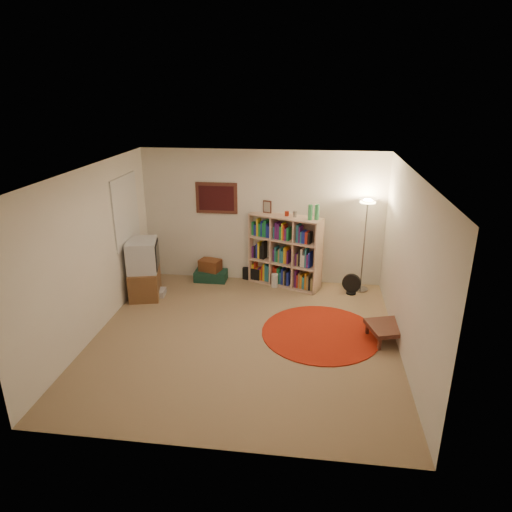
{
  "coord_description": "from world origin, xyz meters",
  "views": [
    {
      "loc": [
        0.94,
        -5.9,
        3.55
      ],
      "look_at": [
        0.1,
        0.6,
        1.1
      ],
      "focal_mm": 32.0,
      "sensor_mm": 36.0,
      "label": 1
    }
  ],
  "objects": [
    {
      "name": "room",
      "position": [
        -0.05,
        0.05,
        1.26
      ],
      "size": [
        4.54,
        4.54,
        2.54
      ],
      "color": "#8B7051",
      "rests_on": "ground"
    },
    {
      "name": "bookshelf",
      "position": [
        0.44,
        2.07,
        0.65
      ],
      "size": [
        1.4,
        0.85,
        1.62
      ],
      "rotation": [
        0.0,
        0.0,
        -0.37
      ],
      "color": "tan",
      "rests_on": "ground"
    },
    {
      "name": "floor_lamp",
      "position": [
        1.87,
        1.99,
        1.43
      ],
      "size": [
        0.38,
        0.38,
        1.73
      ],
      "rotation": [
        0.0,
        0.0,
        0.15
      ],
      "color": "#97989B",
      "rests_on": "ground"
    },
    {
      "name": "floor_fan",
      "position": [
        1.69,
        1.78,
        0.2
      ],
      "size": [
        0.35,
        0.22,
        0.39
      ],
      "rotation": [
        0.0,
        0.0,
        -0.23
      ],
      "color": "black",
      "rests_on": "ground"
    },
    {
      "name": "tv_stand",
      "position": [
        -1.98,
        1.25,
        0.51
      ],
      "size": [
        0.66,
        0.82,
        1.05
      ],
      "rotation": [
        0.0,
        0.0,
        0.24
      ],
      "color": "brown",
      "rests_on": "ground"
    },
    {
      "name": "dvd_box",
      "position": [
        -1.81,
        1.28,
        0.05
      ],
      "size": [
        0.36,
        0.31,
        0.11
      ],
      "rotation": [
        0.0,
        0.0,
        0.11
      ],
      "color": "silver",
      "rests_on": "ground"
    },
    {
      "name": "suitcase",
      "position": [
        -0.97,
        2.09,
        0.1
      ],
      "size": [
        0.61,
        0.39,
        0.2
      ],
      "rotation": [
        0.0,
        0.0,
        0.0
      ],
      "color": "#113125",
      "rests_on": "ground"
    },
    {
      "name": "wicker_basket",
      "position": [
        -0.99,
        2.09,
        0.31
      ],
      "size": [
        0.45,
        0.38,
        0.22
      ],
      "rotation": [
        0.0,
        0.0,
        -0.29
      ],
      "color": "#5B2D16",
      "rests_on": "suitcase"
    },
    {
      "name": "duffel_bag",
      "position": [
        -0.16,
        2.28,
        0.12
      ],
      "size": [
        0.42,
        0.38,
        0.24
      ],
      "rotation": [
        0.0,
        0.0,
        -0.31
      ],
      "color": "black",
      "rests_on": "ground"
    },
    {
      "name": "paper_towel",
      "position": [
        0.28,
        1.92,
        0.13
      ],
      "size": [
        0.15,
        0.15,
        0.26
      ],
      "rotation": [
        0.0,
        0.0,
        0.25
      ],
      "color": "silver",
      "rests_on": "ground"
    },
    {
      "name": "red_rug",
      "position": [
        1.14,
        0.29,
        0.01
      ],
      "size": [
        1.8,
        1.8,
        0.02
      ],
      "color": "maroon",
      "rests_on": "ground"
    },
    {
      "name": "side_table",
      "position": [
        2.11,
        0.21,
        0.21
      ],
      "size": [
        0.69,
        0.69,
        0.25
      ],
      "rotation": [
        0.0,
        0.0,
        0.3
      ],
      "color": "#431E17",
      "rests_on": "ground"
    }
  ]
}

